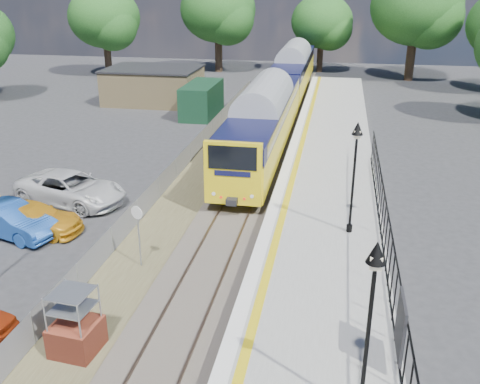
% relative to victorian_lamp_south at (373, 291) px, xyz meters
% --- Properties ---
extents(ground, '(120.00, 120.00, 0.00)m').
position_rel_victorian_lamp_south_xyz_m(ground, '(-5.50, 4.00, -4.30)').
color(ground, '#2D2D30').
rests_on(ground, ground).
extents(track_bed, '(5.90, 80.00, 0.29)m').
position_rel_victorian_lamp_south_xyz_m(track_bed, '(-5.97, 13.67, -4.21)').
color(track_bed, '#473F38').
rests_on(track_bed, ground).
extents(platform, '(5.00, 70.00, 0.90)m').
position_rel_victorian_lamp_south_xyz_m(platform, '(-1.30, 12.00, -3.85)').
color(platform, gray).
rests_on(platform, ground).
extents(platform_edge, '(0.90, 70.00, 0.01)m').
position_rel_victorian_lamp_south_xyz_m(platform_edge, '(-3.36, 12.00, -3.39)').
color(platform_edge, silver).
rests_on(platform_edge, platform).
extents(victorian_lamp_south, '(0.44, 0.44, 4.60)m').
position_rel_victorian_lamp_south_xyz_m(victorian_lamp_south, '(0.00, 0.00, 0.00)').
color(victorian_lamp_south, black).
rests_on(victorian_lamp_south, platform).
extents(victorian_lamp_north, '(0.44, 0.44, 4.60)m').
position_rel_victorian_lamp_south_xyz_m(victorian_lamp_north, '(-0.20, 10.00, 0.00)').
color(victorian_lamp_north, black).
rests_on(victorian_lamp_north, platform).
extents(palisade_fence, '(0.12, 26.00, 2.00)m').
position_rel_victorian_lamp_south_xyz_m(palisade_fence, '(1.05, 6.24, -2.46)').
color(palisade_fence, black).
rests_on(palisade_fence, platform).
extents(wire_fence, '(0.06, 52.00, 1.20)m').
position_rel_victorian_lamp_south_xyz_m(wire_fence, '(-9.70, 16.00, -3.70)').
color(wire_fence, '#999EA3').
rests_on(wire_fence, ground).
extents(outbuilding, '(10.80, 10.10, 3.12)m').
position_rel_victorian_lamp_south_xyz_m(outbuilding, '(-16.41, 35.21, -2.78)').
color(outbuilding, tan).
rests_on(outbuilding, ground).
extents(tree_line, '(56.80, 43.80, 11.88)m').
position_rel_victorian_lamp_south_xyz_m(tree_line, '(-4.10, 46.00, 2.31)').
color(tree_line, '#332319').
rests_on(tree_line, ground).
extents(train, '(2.82, 40.83, 3.51)m').
position_rel_victorian_lamp_south_xyz_m(train, '(-5.50, 32.69, -1.96)').
color(train, gold).
rests_on(train, ground).
extents(brick_plinth, '(1.44, 1.44, 2.13)m').
position_rel_victorian_lamp_south_xyz_m(brick_plinth, '(-8.25, 1.96, -3.27)').
color(brick_plinth, maroon).
rests_on(brick_plinth, ground).
extents(speed_sign, '(0.50, 0.20, 2.60)m').
position_rel_victorian_lamp_south_xyz_m(speed_sign, '(-8.18, 7.18, -2.55)').
color(speed_sign, '#999EA3').
rests_on(speed_sign, ground).
extents(car_blue, '(4.73, 2.80, 1.47)m').
position_rel_victorian_lamp_south_xyz_m(car_blue, '(-14.70, 8.81, -3.56)').
color(car_blue, '#184392').
rests_on(car_blue, ground).
extents(car_yellow, '(4.68, 2.04, 1.34)m').
position_rel_victorian_lamp_south_xyz_m(car_yellow, '(-14.02, 9.28, -3.63)').
color(car_yellow, orange).
rests_on(car_yellow, ground).
extents(car_white, '(6.17, 3.97, 1.58)m').
position_rel_victorian_lamp_south_xyz_m(car_white, '(-13.84, 12.67, -3.51)').
color(car_white, silver).
rests_on(car_white, ground).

